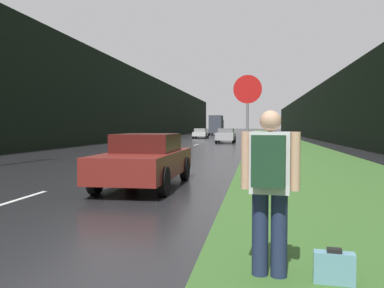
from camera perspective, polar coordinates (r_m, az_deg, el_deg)
name	(u,v)px	position (r m, az deg, el deg)	size (l,w,h in m)	color
grass_verge	(279,143)	(42.10, 12.07, 0.20)	(6.00, 240.00, 0.02)	#386028
lane_stripe_b	(10,202)	(9.75, -24.21, -7.44)	(0.12, 3.00, 0.01)	silver
lane_stripe_c	(118,169)	(16.02, -10.37, -3.45)	(0.12, 3.00, 0.01)	silver
lane_stripe_d	(160,156)	(22.72, -4.52, -1.67)	(0.12, 3.00, 0.01)	silver
lane_stripe_e	(182,149)	(29.56, -1.36, -0.70)	(0.12, 3.00, 0.01)	silver
lane_stripe_f	(196,145)	(36.46, 0.61, -0.10)	(0.12, 3.00, 0.01)	silver
treeline_far_side	(135,105)	(54.44, -8.05, 5.42)	(2.00, 140.00, 8.91)	black
treeline_near_side	(324,113)	(52.69, 18.05, 4.14)	(2.00, 140.00, 6.56)	black
stop_sign	(247,117)	(10.84, 7.79, 3.72)	(0.75, 0.07, 3.00)	slate
hitchhiker_with_backpack	(270,183)	(4.45, 10.85, -5.37)	(0.63, 0.46, 1.82)	#1E2847
suitcase	(334,268)	(4.64, 19.32, -16.13)	(0.43, 0.20, 0.38)	#6093A8
car_passing_near	(146,159)	(11.23, -6.52, -2.17)	(1.90, 4.71, 1.44)	maroon
car_passing_far	(226,135)	(41.15, 4.78, 1.22)	(1.86, 4.78, 1.45)	#9E9EA3
car_oncoming	(201,133)	(56.40, 1.23, 1.52)	(1.93, 4.10, 1.37)	#BCBCBC
delivery_truck	(217,125)	(79.22, 3.46, 2.70)	(2.49, 7.47, 3.74)	black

